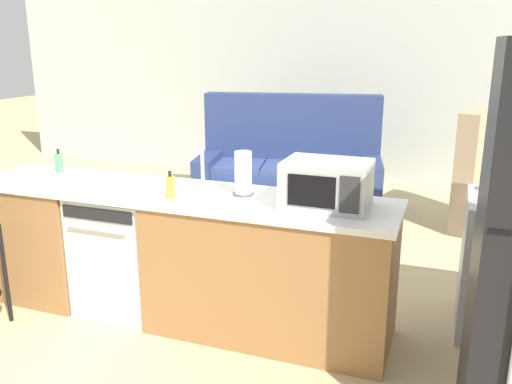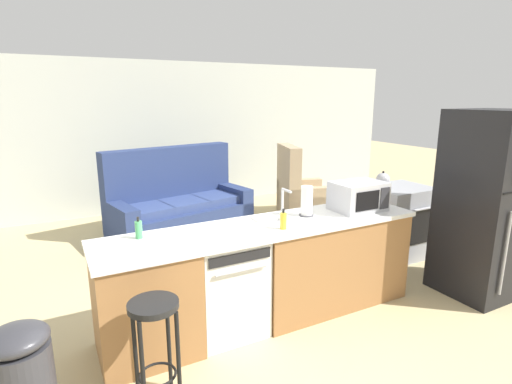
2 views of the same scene
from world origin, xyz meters
The scene contains 12 objects.
ground_plane centered at (0.00, 0.00, 0.00)m, with size 24.00×24.00×0.00m, color tan.
wall_back centered at (0.30, 4.20, 1.30)m, with size 10.00×0.06×2.60m.
kitchen_counter centered at (0.24, 0.00, 0.42)m, with size 2.94×0.66×0.90m.
dishwasher centered at (-0.25, 0.00, 0.42)m, with size 0.58×0.61×0.84m.
microwave centered at (1.17, 0.00, 1.04)m, with size 0.50×0.37×0.28m.
sink_faucet centered at (0.34, 0.04, 1.03)m, with size 0.07×0.18×0.30m.
paper_towel_roll centered at (0.61, 0.07, 1.04)m, with size 0.14×0.14×0.28m.
soap_bottle centered at (0.22, -0.16, 0.97)m, with size 0.06×0.06×0.18m.
dish_soap_bottle centered at (-0.91, 0.17, 0.97)m, with size 0.06×0.06×0.18m.
kettle centered at (2.18, 0.68, 0.99)m, with size 0.21×0.17×0.19m.
couch centered at (0.14, 2.69, 0.39)m, with size 2.14×1.27×1.27m.
armchair centered at (2.28, 2.65, 0.35)m, with size 1.01×1.05×1.20m.
Camera 1 is at (1.85, -3.03, 1.86)m, focal length 38.00 mm.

